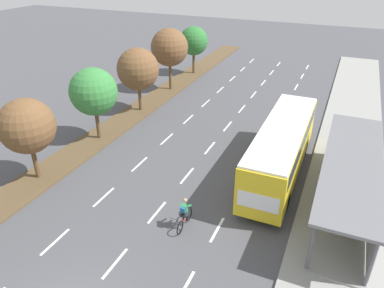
# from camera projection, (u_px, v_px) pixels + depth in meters

# --- Properties ---
(median_strip) EXTENTS (2.60, 52.00, 0.12)m
(median_strip) POSITION_uv_depth(u_px,v_px,m) (142.00, 108.00, 32.92)
(median_strip) COLOR brown
(median_strip) RESTS_ON ground
(sidewalk_right) EXTENTS (4.50, 52.00, 0.15)m
(sidewalk_right) POSITION_uv_depth(u_px,v_px,m) (350.00, 144.00, 26.71)
(sidewalk_right) COLOR gray
(sidewalk_right) RESTS_ON ground
(lane_divider_left) EXTENTS (0.14, 46.09, 0.01)m
(lane_divider_left) POSITION_uv_depth(u_px,v_px,m) (178.00, 129.00, 29.26)
(lane_divider_left) COLOR white
(lane_divider_left) RESTS_ON ground
(lane_divider_center) EXTENTS (0.14, 46.09, 0.01)m
(lane_divider_center) POSITION_uv_depth(u_px,v_px,m) (219.00, 136.00, 28.02)
(lane_divider_center) COLOR white
(lane_divider_center) RESTS_ON ground
(lane_divider_right) EXTENTS (0.14, 46.09, 0.01)m
(lane_divider_right) POSITION_uv_depth(u_px,v_px,m) (264.00, 145.00, 26.79)
(lane_divider_right) COLOR white
(lane_divider_right) RESTS_ON ground
(bus_shelter) EXTENTS (2.90, 12.06, 2.86)m
(bus_shelter) POSITION_uv_depth(u_px,v_px,m) (355.00, 180.00, 19.36)
(bus_shelter) COLOR gray
(bus_shelter) RESTS_ON sidewalk_right
(bus) EXTENTS (2.54, 11.29, 3.37)m
(bus) POSITION_uv_depth(u_px,v_px,m) (282.00, 145.00, 22.39)
(bus) COLOR yellow
(bus) RESTS_ON ground
(cyclist) EXTENTS (0.46, 1.82, 1.71)m
(cyclist) POSITION_uv_depth(u_px,v_px,m) (184.00, 214.00, 18.53)
(cyclist) COLOR black
(cyclist) RESTS_ON ground
(median_tree_second) EXTENTS (3.30, 3.30, 5.14)m
(median_tree_second) POSITION_uv_depth(u_px,v_px,m) (27.00, 126.00, 21.22)
(median_tree_second) COLOR brown
(median_tree_second) RESTS_ON median_strip
(median_tree_third) EXTENTS (3.42, 3.42, 5.36)m
(median_tree_third) POSITION_uv_depth(u_px,v_px,m) (93.00, 92.00, 25.92)
(median_tree_third) COLOR brown
(median_tree_third) RESTS_ON median_strip
(median_tree_fourth) EXTENTS (3.57, 3.57, 5.45)m
(median_tree_fourth) POSITION_uv_depth(u_px,v_px,m) (138.00, 69.00, 30.75)
(median_tree_fourth) COLOR brown
(median_tree_fourth) RESTS_ON median_strip
(median_tree_fifth) EXTENTS (3.65, 3.65, 6.02)m
(median_tree_fifth) POSITION_uv_depth(u_px,v_px,m) (169.00, 48.00, 35.36)
(median_tree_fifth) COLOR brown
(median_tree_fifth) RESTS_ON median_strip
(median_tree_farthest) EXTENTS (3.15, 3.15, 5.20)m
(median_tree_farthest) POSITION_uv_depth(u_px,v_px,m) (194.00, 41.00, 40.50)
(median_tree_farthest) COLOR brown
(median_tree_farthest) RESTS_ON median_strip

